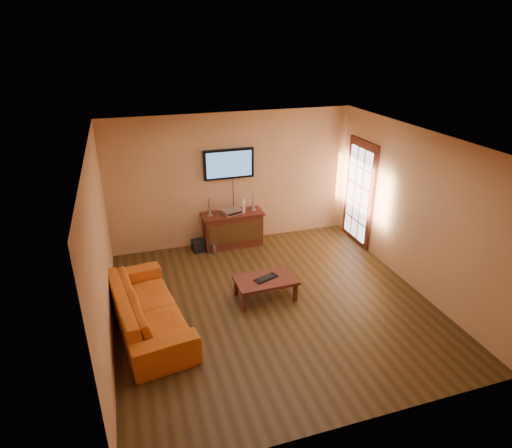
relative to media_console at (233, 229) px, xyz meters
name	(u,v)px	position (x,y,z in m)	size (l,w,h in m)	color
ground_plane	(273,304)	(0.09, -2.25, -0.37)	(5.00, 5.00, 0.00)	#33220E
room_walls	(262,195)	(0.09, -1.63, 1.32)	(5.00, 5.00, 5.00)	tan
french_door	(359,194)	(2.54, -0.55, 0.68)	(0.07, 1.02, 2.22)	#44180F
media_console	(233,229)	(0.00, 0.00, 0.00)	(1.25, 0.48, 0.73)	#44180F
television	(229,164)	(0.00, 0.20, 1.33)	(1.01, 0.08, 0.60)	black
coffee_table	(265,281)	(0.02, -2.05, -0.05)	(1.01, 0.62, 0.37)	#44180F
sofa	(147,302)	(-1.90, -2.25, 0.08)	(2.28, 0.67, 0.89)	#C65816
speaker_left	(210,208)	(-0.46, 0.01, 0.53)	(0.10, 0.10, 0.36)	silver
speaker_right	(253,203)	(0.45, 0.03, 0.52)	(0.10, 0.10, 0.36)	silver
av_receiver	(231,212)	(-0.02, -0.02, 0.40)	(0.38, 0.27, 0.09)	silver
game_console	(244,206)	(0.24, -0.01, 0.48)	(0.05, 0.18, 0.24)	white
subwoofer	(198,246)	(-0.74, -0.03, -0.25)	(0.23, 0.23, 0.23)	black
bottle	(214,249)	(-0.46, -0.27, -0.26)	(0.08, 0.08, 0.23)	white
keyboard	(266,278)	(0.03, -2.05, 0.01)	(0.44, 0.28, 0.02)	black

